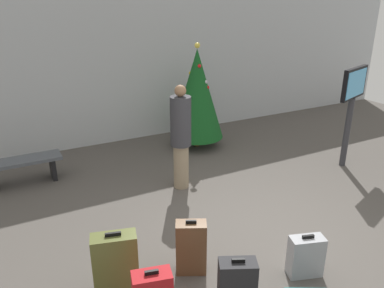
% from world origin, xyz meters
% --- Properties ---
extents(ground_plane, '(16.00, 16.00, 0.00)m').
position_xyz_m(ground_plane, '(0.00, 0.00, 0.00)').
color(ground_plane, '#514C47').
extents(back_wall, '(16.00, 0.20, 3.31)m').
position_xyz_m(back_wall, '(0.00, 4.84, 1.65)').
color(back_wall, '#B7BCC1').
rests_on(back_wall, ground_plane).
extents(holiday_tree, '(1.18, 1.18, 2.32)m').
position_xyz_m(holiday_tree, '(0.91, 3.59, 1.22)').
color(holiday_tree, '#4C3319').
rests_on(holiday_tree, ground_plane).
extents(flight_info_kiosk, '(0.91, 0.38, 1.98)m').
position_xyz_m(flight_info_kiosk, '(3.00, 1.24, 1.40)').
color(flight_info_kiosk, '#333338').
rests_on(flight_info_kiosk, ground_plane).
extents(waiting_bench, '(1.36, 0.44, 0.48)m').
position_xyz_m(waiting_bench, '(-2.79, 3.39, 0.35)').
color(waiting_bench, '#4C5159').
rests_on(waiting_bench, ground_plane).
extents(traveller_0, '(0.45, 0.45, 1.86)m').
position_xyz_m(traveller_0, '(-0.31, 1.93, 0.98)').
color(traveller_0, gray).
rests_on(traveller_0, ground_plane).
extents(suitcase_0, '(0.46, 0.32, 0.56)m').
position_xyz_m(suitcase_0, '(-0.03, -0.87, 0.26)').
color(suitcase_0, '#9EA0A5').
rests_on(suitcase_0, ground_plane).
extents(suitcase_1, '(0.42, 0.35, 0.73)m').
position_xyz_m(suitcase_1, '(-1.22, -0.16, 0.34)').
color(suitcase_1, brown).
rests_on(suitcase_1, ground_plane).
extents(suitcase_5, '(0.55, 0.36, 0.79)m').
position_xyz_m(suitcase_5, '(-2.14, -0.07, 0.38)').
color(suitcase_5, '#59602D').
rests_on(suitcase_5, ground_plane).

